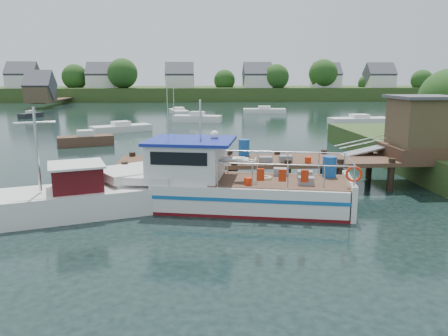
{
  "coord_description": "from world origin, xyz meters",
  "views": [
    {
      "loc": [
        -2.42,
        -20.94,
        5.42
      ],
      "look_at": [
        -1.0,
        -1.5,
        1.3
      ],
      "focal_mm": 35.0,
      "sensor_mm": 36.0,
      "label": 1
    }
  ],
  "objects": [
    {
      "name": "moored_rowboat",
      "position": [
        -10.88,
        14.04,
        0.46
      ],
      "size": [
        4.47,
        2.74,
        1.23
      ],
      "rotation": [
        0.0,
        0.0,
        -0.19
      ],
      "color": "#4D3324",
      "rests_on": "ground"
    },
    {
      "name": "moored_far",
      "position": [
        8.31,
        43.64,
        0.39
      ],
      "size": [
        6.43,
        2.76,
        1.06
      ],
      "rotation": [
        0.0,
        0.0,
        0.16
      ],
      "color": "silver",
      "rests_on": "ground"
    },
    {
      "name": "far_shore",
      "position": [
        0.01,
        82.37,
        2.1
      ],
      "size": [
        140.0,
        42.55,
        9.22
      ],
      "color": "#32491E",
      "rests_on": "ground"
    },
    {
      "name": "moored_a",
      "position": [
        -9.41,
        22.5,
        0.39
      ],
      "size": [
        6.0,
        4.52,
        1.06
      ],
      "rotation": [
        0.0,
        0.0,
        0.16
      ],
      "color": "silver",
      "rests_on": "ground"
    },
    {
      "name": "moored_b",
      "position": [
        -1.8,
        31.45,
        0.47
      ],
      "size": [
        6.01,
        3.24,
        1.26
      ],
      "rotation": [
        0.0,
        0.0,
        0.37
      ],
      "color": "silver",
      "rests_on": "ground"
    },
    {
      "name": "work_boat",
      "position": [
        -7.85,
        -4.12,
        0.68
      ],
      "size": [
        8.13,
        4.48,
        4.3
      ],
      "rotation": [
        0.0,
        0.0,
        0.31
      ],
      "color": "silver",
      "rests_on": "ground"
    },
    {
      "name": "moored_e",
      "position": [
        -23.78,
        38.84,
        0.36
      ],
      "size": [
        2.42,
        3.72,
        0.97
      ],
      "rotation": [
        0.0,
        0.0,
        -0.2
      ],
      "color": "black",
      "rests_on": "ground"
    },
    {
      "name": "dock",
      "position": [
        6.51,
        0.01,
        2.24
      ],
      "size": [
        16.6,
        3.0,
        4.78
      ],
      "color": "#4D3324",
      "rests_on": "ground"
    },
    {
      "name": "moored_d",
      "position": [
        -4.34,
        42.91,
        0.37
      ],
      "size": [
        3.16,
        6.17,
        1.0
      ],
      "rotation": [
        0.0,
        0.0,
        -0.32
      ],
      "color": "silver",
      "rests_on": "ground"
    },
    {
      "name": "ground_plane",
      "position": [
        0.0,
        0.0,
        0.0
      ],
      "size": [
        160.0,
        160.0,
        0.0
      ],
      "primitive_type": "plane",
      "color": "black"
    },
    {
      "name": "lobster_boat",
      "position": [
        -1.35,
        -3.18,
        0.97
      ],
      "size": [
        11.06,
        5.11,
        5.33
      ],
      "rotation": [
        0.0,
        0.0,
        -0.21
      ],
      "color": "silver",
      "rests_on": "ground"
    },
    {
      "name": "moored_c",
      "position": [
        16.9,
        28.36,
        0.4
      ],
      "size": [
        7.02,
        2.77,
        1.09
      ],
      "rotation": [
        0.0,
        0.0,
        -0.11
      ],
      "color": "silver",
      "rests_on": "ground"
    }
  ]
}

